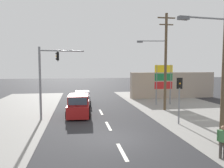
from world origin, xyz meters
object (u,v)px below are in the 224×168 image
Objects in this scene: pedestrian_at_kerb at (223,140)px; suv_oncoming_mid at (79,106)px; utility_pole_midground_right at (164,59)px; sedan_receding_far at (82,99)px; shopping_plaza_sign at (164,79)px; traffic_signal_mast at (47,74)px; utility_pole_foreground_right at (223,52)px; pedestal_signal_right_kerb at (179,93)px.

suv_oncoming_mid is at bearing 122.38° from pedestrian_at_kerb.
utility_pole_midground_right reaches higher than sedan_receding_far.
shopping_plaza_sign is 15.07m from pedestrian_at_kerb.
suv_oncoming_mid is (2.56, 1.13, -2.95)m from traffic_signal_mast.
utility_pole_foreground_right is at bearing 58.56° from pedestrian_at_kerb.
pedestal_signal_right_kerb is (-0.95, -5.30, -2.75)m from utility_pole_midground_right.
pedestal_signal_right_kerb is 6.51m from pedestrian_at_kerb.
pedestal_signal_right_kerb is at bearing -54.51° from sedan_receding_far.
shopping_plaza_sign is (12.26, 5.25, -0.85)m from traffic_signal_mast.
shopping_plaza_sign reaches higher than pedestal_signal_right_kerb.
utility_pole_midground_right is 11.33m from traffic_signal_mast.
utility_pole_midground_right reaches higher than pedestrian_at_kerb.
utility_pole_foreground_right is at bearing -88.11° from pedestal_signal_right_kerb.
traffic_signal_mast is 13.46m from pedestrian_at_kerb.
traffic_signal_mast reaches higher than pedestal_signal_right_kerb.
pedestrian_at_kerb is (-1.02, -1.66, -4.25)m from utility_pole_foreground_right.
utility_pole_midground_right is 9.56m from suv_oncoming_mid.
sedan_receding_far is at bearing 65.91° from traffic_signal_mast.
shopping_plaza_sign is at bearing 75.36° from pedestal_signal_right_kerb.
shopping_plaza_sign is at bearing -9.48° from sedan_receding_far.
pedestal_signal_right_kerb is 2.18× the size of pedestrian_at_kerb.
utility_pole_foreground_right is at bearing -98.89° from shopping_plaza_sign.
utility_pole_midground_right is 3.93m from shopping_plaza_sign.
pedestrian_at_kerb is at bearing -69.07° from sedan_receding_far.
suv_oncoming_mid reaches higher than sedan_receding_far.
utility_pole_foreground_right reaches higher than shopping_plaza_sign.
utility_pole_foreground_right is 13.30m from shopping_plaza_sign.
suv_oncoming_mid is (-8.48, -1.08, -4.28)m from utility_pole_midground_right.
utility_pole_midground_right is at bearing -29.76° from sedan_receding_far.
suv_oncoming_mid is at bearing -172.71° from utility_pole_midground_right.
pedestrian_at_kerb is at bearing -98.92° from utility_pole_midground_right.
traffic_signal_mast is 8.07m from sedan_receding_far.
utility_pole_midground_right is 2.09× the size of shopping_plaza_sign.
sedan_receding_far is 17.30m from pedestrian_at_kerb.
shopping_plaza_sign is (2.03, 12.96, -2.19)m from utility_pole_foreground_right.
sedan_receding_far is at bearing 150.24° from utility_pole_midground_right.
shopping_plaza_sign is at bearing 23.17° from traffic_signal_mast.
suv_oncoming_mid is at bearing -94.81° from sedan_receding_far.
pedestrian_at_kerb is (9.22, -9.37, -2.91)m from traffic_signal_mast.
utility_pole_foreground_right is at bearing -49.03° from suv_oncoming_mid.
sedan_receding_far is (0.48, 5.66, -0.18)m from suv_oncoming_mid.
traffic_signal_mast reaches higher than sedan_receding_far.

